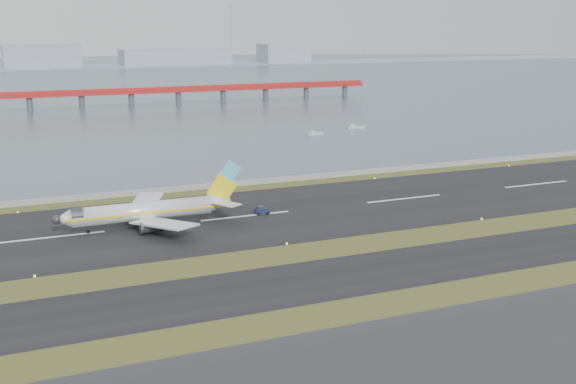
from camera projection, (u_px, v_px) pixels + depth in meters
name	position (u px, v px, depth m)	size (l,w,h in m)	color
ground	(303.00, 256.00, 128.70)	(1000.00, 1000.00, 0.00)	#384A1A
taxiway_strip	(334.00, 277.00, 117.96)	(1000.00, 18.00, 0.10)	black
runway_strip	(246.00, 216.00, 155.50)	(1000.00, 45.00, 0.10)	black
seawall	(205.00, 186.00, 182.22)	(1000.00, 2.50, 1.00)	gray
bay_water	(48.00, 80.00, 539.90)	(1400.00, 800.00, 1.30)	#435360
red_pier	(131.00, 93.00, 358.26)	(260.00, 5.00, 10.20)	#AD1F1D
far_shoreline	(46.00, 61.00, 686.82)	(1400.00, 80.00, 60.50)	#949EB0
airliner	(150.00, 211.00, 146.70)	(38.52, 32.89, 12.80)	silver
pushback_tug	(262.00, 210.00, 156.96)	(3.09, 1.96, 1.90)	#161D3D
workboat_near	(315.00, 133.00, 270.70)	(6.90, 3.12, 1.62)	silver
workboat_far	(356.00, 127.00, 287.26)	(7.27, 4.08, 1.68)	silver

